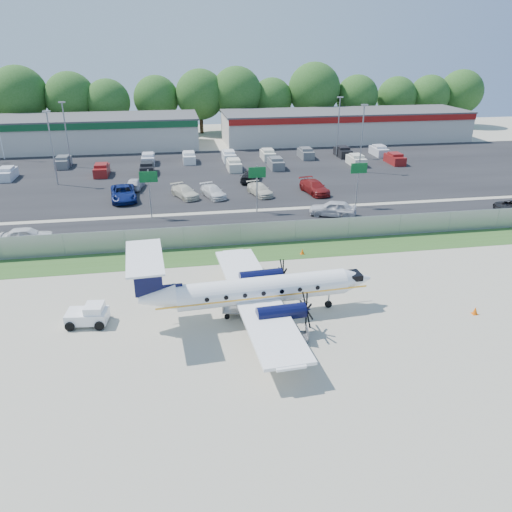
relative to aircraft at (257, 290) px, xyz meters
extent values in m
plane|color=#B4AD98|center=(0.71, -1.39, -1.91)|extent=(170.00, 170.00, 0.00)
cube|color=#2D561E|center=(0.71, 10.61, -1.91)|extent=(170.00, 4.00, 0.02)
cube|color=black|center=(0.71, 17.61, -1.90)|extent=(170.00, 8.00, 0.02)
cube|color=black|center=(0.71, 38.61, -1.90)|extent=(170.00, 32.00, 0.02)
cube|color=gray|center=(0.71, 12.61, -0.91)|extent=(120.00, 0.02, 1.90)
cube|color=gray|center=(0.71, 12.61, 0.07)|extent=(120.00, 0.06, 0.06)
cube|color=gray|center=(0.71, 12.61, -1.86)|extent=(120.00, 0.06, 0.06)
cube|color=beige|center=(-23.29, 60.61, 0.59)|extent=(46.00, 12.00, 5.00)
cube|color=#474749|center=(-23.29, 60.61, 3.21)|extent=(46.40, 12.40, 0.24)
cube|color=#0F4723|center=(-23.29, 54.51, 2.59)|extent=(46.00, 0.20, 1.00)
cube|color=beige|center=(26.71, 60.61, 0.59)|extent=(44.00, 12.00, 5.00)
cube|color=#474749|center=(26.71, 60.61, 3.21)|extent=(44.40, 12.40, 0.24)
cube|color=maroon|center=(26.71, 54.51, 2.59)|extent=(44.00, 0.20, 1.00)
cylinder|color=gray|center=(-7.29, 21.61, 0.59)|extent=(0.14, 0.14, 5.00)
cube|color=#0C5923|center=(-7.29, 21.46, 2.39)|extent=(1.80, 0.08, 1.10)
cylinder|color=gray|center=(3.71, 21.61, 0.59)|extent=(0.14, 0.14, 5.00)
cube|color=#0C5923|center=(3.71, 21.46, 2.39)|extent=(1.80, 0.08, 1.10)
cylinder|color=gray|center=(14.71, 21.61, 0.59)|extent=(0.14, 0.14, 5.00)
cube|color=#0C5923|center=(14.71, 21.46, 2.39)|extent=(1.80, 0.08, 1.10)
cylinder|color=gray|center=(-19.29, 36.61, 2.59)|extent=(0.18, 0.18, 9.00)
cube|color=gray|center=(-19.29, 36.61, 7.09)|extent=(0.90, 0.35, 0.18)
cylinder|color=gray|center=(20.71, 36.61, 2.59)|extent=(0.18, 0.18, 9.00)
cube|color=gray|center=(20.71, 36.61, 7.09)|extent=(0.90, 0.35, 0.18)
cylinder|color=gray|center=(-19.29, 46.61, 2.59)|extent=(0.18, 0.18, 9.00)
cube|color=gray|center=(-19.29, 46.61, 7.09)|extent=(0.90, 0.35, 0.18)
cylinder|color=gray|center=(20.71, 46.61, 2.59)|extent=(0.18, 0.18, 9.00)
cube|color=gray|center=(20.71, 46.61, 7.09)|extent=(0.90, 0.35, 0.18)
cylinder|color=white|center=(0.35, 0.02, 0.00)|extent=(11.20, 2.37, 1.69)
cone|color=white|center=(6.88, 0.42, 0.00)|extent=(2.06, 1.81, 1.69)
cone|color=white|center=(-6.35, -0.39, 0.18)|extent=(2.41, 1.83, 1.69)
cube|color=black|center=(6.70, 0.41, 0.31)|extent=(0.87, 1.20, 0.40)
cube|color=white|center=(-0.09, -0.01, -0.49)|extent=(3.80, 15.80, 0.20)
cylinder|color=black|center=(1.05, -2.52, -0.36)|extent=(3.08, 1.16, 0.98)
cylinder|color=black|center=(0.73, 2.63, -0.36)|extent=(3.08, 1.16, 0.98)
cube|color=black|center=(-6.79, -0.42, 1.69)|extent=(1.70, 0.26, 2.58)
cube|color=white|center=(-6.88, -0.42, 2.98)|extent=(2.47, 5.64, 0.12)
cylinder|color=gray|center=(4.97, 0.31, -1.34)|extent=(0.11, 0.11, 1.16)
cylinder|color=black|center=(4.97, 0.31, -1.66)|extent=(0.51, 0.19, 0.50)
cylinder|color=black|center=(0.07, -2.58, -1.63)|extent=(0.59, 0.39, 0.57)
cylinder|color=black|center=(-0.25, 2.57, -1.63)|extent=(0.59, 0.39, 0.57)
cube|color=white|center=(-10.87, 0.83, -1.36)|extent=(2.69, 1.80, 0.71)
cube|color=white|center=(-10.37, 0.77, -0.80)|extent=(1.26, 1.44, 0.51)
cube|color=black|center=(-9.91, 0.72, -0.78)|extent=(0.31, 1.13, 0.41)
cylinder|color=black|center=(-11.87, 0.15, -1.61)|extent=(0.63, 0.29, 0.61)
cylinder|color=black|center=(-11.68, 1.72, -1.61)|extent=(0.63, 0.29, 0.61)
cylinder|color=black|center=(-10.06, -0.06, -1.61)|extent=(0.63, 0.29, 0.61)
cylinder|color=black|center=(-9.87, 1.51, -1.61)|extent=(0.63, 0.29, 0.61)
cube|color=gray|center=(-1.22, 0.34, -1.46)|extent=(2.19, 1.55, 0.12)
cube|color=gray|center=(-2.16, 0.51, -1.16)|extent=(0.30, 1.20, 0.60)
cube|color=gray|center=(-0.28, 0.17, -1.16)|extent=(0.30, 1.20, 0.60)
cylinder|color=black|center=(-2.01, -0.07, -1.73)|extent=(0.38, 0.18, 0.36)
cylinder|color=black|center=(-1.81, 1.01, -1.73)|extent=(0.38, 0.18, 0.36)
cylinder|color=black|center=(-0.63, -0.33, -1.73)|extent=(0.38, 0.18, 0.36)
cylinder|color=black|center=(-0.43, 0.75, -1.73)|extent=(0.38, 0.18, 0.36)
cube|color=gray|center=(1.62, -3.43, -1.52)|extent=(1.84, 1.22, 0.10)
cube|color=gray|center=(0.79, -3.34, -1.26)|extent=(0.18, 1.05, 0.52)
cube|color=gray|center=(2.44, -3.52, -1.26)|extent=(0.18, 1.05, 0.52)
cylinder|color=black|center=(0.96, -3.84, -1.76)|extent=(0.32, 0.14, 0.31)
cylinder|color=black|center=(1.06, -2.89, -1.76)|extent=(0.32, 0.14, 0.31)
cylinder|color=black|center=(2.17, -3.97, -1.76)|extent=(0.32, 0.14, 0.31)
cylinder|color=black|center=(2.27, -3.02, -1.76)|extent=(0.32, 0.14, 0.31)
cone|color=#F75F07|center=(14.32, -2.20, -1.65)|extent=(0.35, 0.35, 0.53)
cube|color=#F75F07|center=(14.32, -2.20, -1.90)|extent=(0.37, 0.37, 0.03)
cone|color=#F75F07|center=(5.57, 9.63, -1.67)|extent=(0.32, 0.32, 0.48)
cube|color=#F75F07|center=(5.57, 9.63, -1.90)|extent=(0.34, 0.34, 0.03)
imported|color=silver|center=(-18.09, 16.07, -1.91)|extent=(4.56, 1.96, 1.54)
imported|color=silver|center=(11.23, 18.98, -1.91)|extent=(5.18, 3.61, 1.64)
imported|color=navy|center=(-10.55, 28.36, -1.91)|extent=(3.37, 6.18, 1.64)
imported|color=beige|center=(-3.62, 28.23, -1.91)|extent=(3.59, 4.99, 1.34)
imported|color=silver|center=(-0.37, 27.83, -1.91)|extent=(3.17, 4.91, 1.32)
imported|color=beige|center=(5.12, 27.78, -1.91)|extent=(2.93, 4.85, 1.31)
imported|color=maroon|center=(11.67, 27.41, -1.91)|extent=(3.05, 5.51, 1.51)
imported|color=silver|center=(-9.53, 33.05, -1.91)|extent=(2.41, 4.64, 1.29)
imported|color=black|center=(4.98, 34.13, -1.91)|extent=(3.50, 5.34, 1.44)
camera|label=1|loc=(-4.91, -28.28, 14.75)|focal=35.00mm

